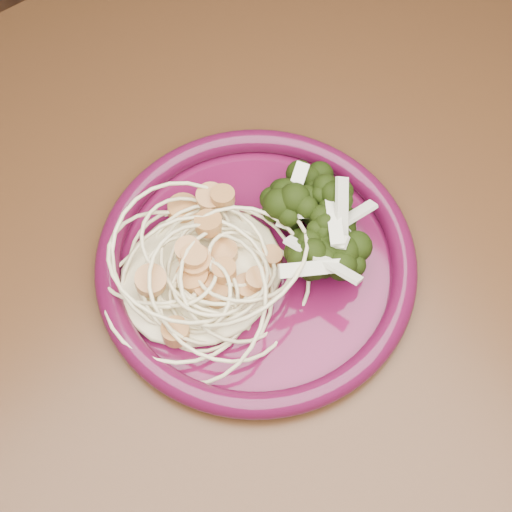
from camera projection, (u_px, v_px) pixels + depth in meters
name	position (u px, v px, depth m)	size (l,w,h in m)	color
dining_table	(228.00, 326.00, 0.69)	(1.20, 0.80, 0.75)	#472814
dinner_plate	(256.00, 262.00, 0.60)	(0.35, 0.35, 0.02)	#4D0B29
spaghetti_pile	(201.00, 269.00, 0.59)	(0.14, 0.13, 0.03)	beige
scallop_cluster	(197.00, 246.00, 0.55)	(0.13, 0.13, 0.04)	tan
broccoli_pile	(323.00, 233.00, 0.59)	(0.09, 0.14, 0.05)	black
onion_garnish	(326.00, 214.00, 0.57)	(0.06, 0.09, 0.06)	beige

